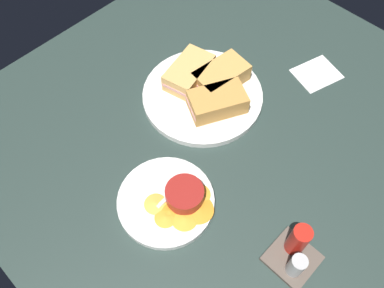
{
  "coord_description": "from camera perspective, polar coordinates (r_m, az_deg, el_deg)",
  "views": [
    {
      "loc": [
        43.01,
        29.42,
        76.77
      ],
      "look_at": [
        10.57,
        -2.28,
        3.0
      ],
      "focal_mm": 36.7,
      "sensor_mm": 36.0,
      "label": 1
    }
  ],
  "objects": [
    {
      "name": "ramekin_light_gravy",
      "position": [
        0.8,
        -1.08,
        -7.3
      ],
      "size": [
        7.99,
        7.99,
        3.44
      ],
      "color": "maroon",
      "rests_on": "plate_chips_companion"
    },
    {
      "name": "ground_plane",
      "position": [
        0.94,
        5.51,
        1.66
      ],
      "size": [
        110.0,
        110.0,
        3.0
      ],
      "primitive_type": "cube",
      "color": "#283833"
    },
    {
      "name": "sandwich_half_far",
      "position": [
        0.97,
        4.25,
        9.79
      ],
      "size": [
        14.03,
        9.17,
        4.8
      ],
      "color": "tan",
      "rests_on": "plate_sandwich_main"
    },
    {
      "name": "plantain_chip_scatter",
      "position": [
        0.81,
        -1.43,
        -9.36
      ],
      "size": [
        14.29,
        14.97,
        0.6
      ],
      "color": "orange",
      "rests_on": "plate_chips_companion"
    },
    {
      "name": "spoon_by_dark_ramekin",
      "position": [
        0.97,
        1.74,
        8.21
      ],
      "size": [
        2.88,
        9.96,
        0.8
      ],
      "color": "silver",
      "rests_on": "plate_sandwich_main"
    },
    {
      "name": "ramekin_dark_sauce",
      "position": [
        0.99,
        -0.27,
        10.69
      ],
      "size": [
        6.99,
        6.99,
        3.3
      ],
      "color": "navy",
      "rests_on": "plate_sandwich_main"
    },
    {
      "name": "paper_napkin_folded",
      "position": [
        1.08,
        17.67,
        9.73
      ],
      "size": [
        13.13,
        11.8,
        0.4
      ],
      "primitive_type": "cube",
      "rotation": [
        0.0,
        0.0,
        -0.29
      ],
      "color": "white",
      "rests_on": "ground_plane"
    },
    {
      "name": "condiment_caddy",
      "position": [
        0.79,
        14.84,
        -14.89
      ],
      "size": [
        9.0,
        9.0,
        9.5
      ],
      "color": "brown",
      "rests_on": "ground_plane"
    },
    {
      "name": "plate_sandwich_main",
      "position": [
        0.97,
        1.54,
        7.1
      ],
      "size": [
        29.46,
        29.46,
        1.6
      ],
      "primitive_type": "cylinder",
      "color": "white",
      "rests_on": "ground_plane"
    },
    {
      "name": "plate_chips_companion",
      "position": [
        0.83,
        -3.81,
        -8.3
      ],
      "size": [
        20.32,
        20.32,
        1.6
      ],
      "primitive_type": "cylinder",
      "color": "white",
      "rests_on": "ground_plane"
    },
    {
      "name": "sandwich_half_extra",
      "position": [
        0.98,
        -0.44,
        10.34
      ],
      "size": [
        14.48,
        10.3,
        4.8
      ],
      "color": "tan",
      "rests_on": "plate_sandwich_main"
    },
    {
      "name": "sandwich_half_near",
      "position": [
        0.92,
        3.7,
        6.15
      ],
      "size": [
        15.04,
        12.71,
        4.8
      ],
      "color": "#C68C42",
      "rests_on": "plate_sandwich_main"
    },
    {
      "name": "spoon_by_gravy_ramekin",
      "position": [
        0.83,
        -1.7,
        -5.88
      ],
      "size": [
        9.91,
        2.34,
        0.8
      ],
      "color": "silver",
      "rests_on": "plate_chips_companion"
    }
  ]
}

